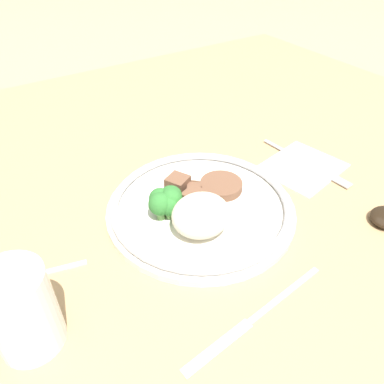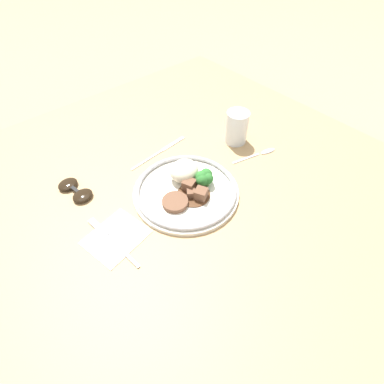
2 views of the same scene
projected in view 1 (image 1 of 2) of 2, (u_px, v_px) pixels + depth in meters
name	position (u px, v px, depth m)	size (l,w,h in m)	color
ground_plane	(219.00, 215.00, 0.62)	(8.00, 8.00, 0.00)	#998466
dining_table	(220.00, 207.00, 0.61)	(1.34, 1.29, 0.04)	tan
napkin	(302.00, 167.00, 0.66)	(0.15, 0.14, 0.00)	white
plate	(198.00, 206.00, 0.56)	(0.28, 0.28, 0.06)	silver
juice_glass	(22.00, 313.00, 0.38)	(0.07, 0.07, 0.10)	#F4AD19
fork	(313.00, 166.00, 0.66)	(0.03, 0.19, 0.00)	#B7B7BC
knife	(253.00, 320.00, 0.43)	(0.22, 0.03, 0.00)	#B7B7BC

